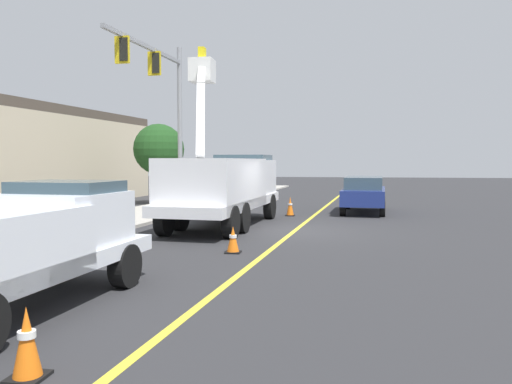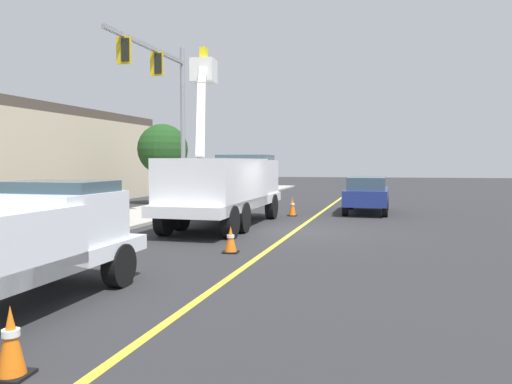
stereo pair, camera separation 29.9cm
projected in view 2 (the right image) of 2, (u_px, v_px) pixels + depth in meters
ground at (295, 231)px, 17.71m from camera, size 120.00×120.00×0.00m
sidewalk_far_side at (103, 223)px, 19.64m from camera, size 60.08×8.83×0.12m
lane_centre_stripe at (295, 231)px, 17.71m from camera, size 49.82×4.53×0.01m
utility_bucket_truck at (225, 183)px, 19.12m from camera, size 8.39×3.21×6.87m
service_pickup_truck at (6, 242)px, 8.26m from camera, size 5.76×2.58×2.06m
passing_minivan at (367, 192)px, 24.00m from camera, size 4.95×2.31×1.69m
traffic_cone_leading at (11, 342)px, 5.73m from camera, size 0.40×0.40×0.82m
traffic_cone_mid_front at (231, 240)px, 13.53m from camera, size 0.40×0.40×0.71m
traffic_cone_mid_rear at (292, 207)px, 22.61m from camera, size 0.40×0.40×0.84m
traffic_signal_mast at (165, 93)px, 22.38m from camera, size 6.94×0.87×7.78m
street_tree_right at (163, 150)px, 28.50m from camera, size 2.81×2.81×4.50m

